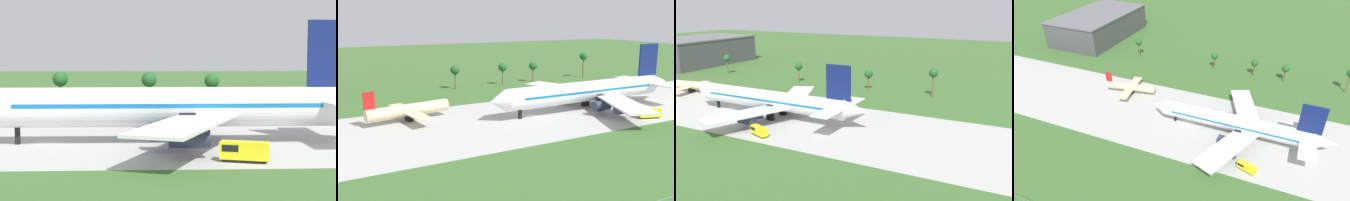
% 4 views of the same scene
% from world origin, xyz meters
% --- Properties ---
extents(ground_plane, '(600.00, 600.00, 0.00)m').
position_xyz_m(ground_plane, '(0.00, 0.00, 0.00)').
color(ground_plane, '#3D662D').
extents(taxiway_strip, '(320.00, 44.00, 0.02)m').
position_xyz_m(taxiway_strip, '(0.00, 0.00, 0.01)').
color(taxiway_strip, '#B2B2AD').
rests_on(taxiway_strip, ground_plane).
extents(jet_airliner, '(67.62, 54.11, 19.12)m').
position_xyz_m(jet_airliner, '(20.58, -1.12, 5.60)').
color(jet_airliner, white).
rests_on(jet_airliner, ground_plane).
extents(regional_aircraft, '(23.19, 20.96, 9.34)m').
position_xyz_m(regional_aircraft, '(-32.15, 11.00, 3.08)').
color(regional_aircraft, beige).
rests_on(regional_aircraft, ground_plane).
extents(baggage_tug, '(6.57, 3.90, 2.70)m').
position_xyz_m(baggage_tug, '(27.79, -17.42, 1.44)').
color(baggage_tug, black).
rests_on(baggage_tug, ground_plane).
extents(terminal_building, '(36.72, 61.20, 15.91)m').
position_xyz_m(terminal_building, '(-89.47, 67.98, 7.97)').
color(terminal_building, '#47474C').
rests_on(terminal_building, ground_plane).
extents(palm_tree_row, '(112.52, 3.60, 11.62)m').
position_xyz_m(palm_tree_row, '(11.03, 49.63, 7.81)').
color(palm_tree_row, brown).
rests_on(palm_tree_row, ground_plane).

